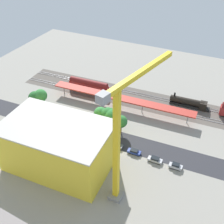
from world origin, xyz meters
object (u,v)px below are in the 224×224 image
parked_car_7 (45,122)px  street_tree_3 (113,118)px  parked_car_5 (77,133)px  street_tree_4 (100,113)px  platform_canopy_near (121,98)px  locomotive (190,103)px  street_tree_5 (121,122)px  tower_crane (122,134)px  construction_building (58,147)px  parked_car_6 (59,127)px  box_truck_0 (62,128)px  parked_car_3 (116,145)px  parked_car_4 (95,139)px  parked_car_0 (176,166)px  street_tree_2 (41,96)px  freight_coach_far (89,85)px  street_tree_0 (35,97)px  parked_car_2 (134,152)px  street_tree_1 (108,115)px  traffic_light (59,122)px  parked_car_1 (155,160)px

parked_car_7 → street_tree_3: size_ratio=0.49×
parked_car_5 → street_tree_4: street_tree_4 is taller
platform_canopy_near → locomotive: 27.82m
street_tree_3 → street_tree_5: bearing=-178.9°
tower_crane → construction_building: bearing=-4.5°
street_tree_3 → parked_car_6: bearing=22.7°
platform_canopy_near → box_truck_0: 26.45m
parked_car_3 → tower_crane: tower_crane is taller
locomotive → parked_car_4: (25.12, 34.12, -1.01)m
parked_car_0 → street_tree_2: size_ratio=0.50×
freight_coach_far → street_tree_0: 23.95m
platform_canopy_near → parked_car_7: 30.94m
parked_car_2 → parked_car_7: size_ratio=1.03×
freight_coach_far → street_tree_2: 21.90m
locomotive → street_tree_3: bearing=50.6°
parked_car_5 → parked_car_6: bearing=0.4°
platform_canopy_near → street_tree_5: street_tree_5 is taller
street_tree_5 → parked_car_6: bearing=19.7°
freight_coach_far → parked_car_5: bearing=110.9°
parked_car_2 → street_tree_5: size_ratio=0.61×
parked_car_0 → street_tree_0: 59.63m
parked_car_0 → parked_car_6: 43.25m
parked_car_3 → street_tree_4: bearing=-40.6°
box_truck_0 → street_tree_3: street_tree_3 is taller
platform_canopy_near → parked_car_4: (0.18, 22.07, -3.57)m
parked_car_2 → parked_car_5: (21.57, -0.19, 0.08)m
box_truck_0 → street_tree_1: (-13.85, -9.04, 4.06)m
parked_car_0 → traffic_light: size_ratio=0.58×
parked_car_4 → street_tree_0: street_tree_0 is taller
parked_car_0 → box_truck_0: box_truck_0 is taller
tower_crane → street_tree_5: tower_crane is taller
parked_car_7 → street_tree_0: 12.40m
platform_canopy_near → parked_car_6: bearing=56.0°
parked_car_4 → parked_car_6: (14.82, 0.17, -0.06)m
parked_car_5 → box_truck_0: (5.70, 0.75, 0.89)m
construction_building → parked_car_4: bearing=-110.1°
tower_crane → street_tree_4: size_ratio=4.76×
parked_car_0 → parked_car_6: size_ratio=0.87×
parked_car_1 → street_tree_3: street_tree_3 is taller
parked_car_7 → street_tree_5: size_ratio=0.59×
parked_car_2 → street_tree_2: (42.95, -8.75, 5.04)m
street_tree_0 → freight_coach_far: bearing=-123.1°
platform_canopy_near → locomotive: size_ratio=3.68×
parked_car_4 → street_tree_4: (2.16, -8.48, 4.40)m
parked_car_7 → street_tree_3: (-24.47, -7.28, 5.08)m
locomotive → parked_car_7: 57.56m
parked_car_7 → street_tree_3: street_tree_3 is taller
parked_car_0 → box_truck_0: 41.17m
box_truck_0 → street_tree_4: 14.55m
parked_car_0 → parked_car_5: parked_car_0 is taller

